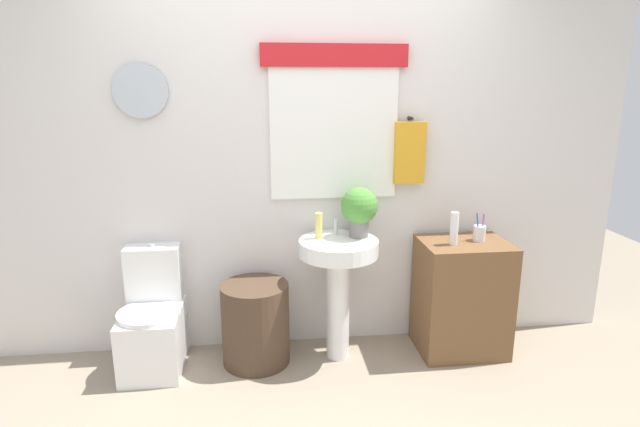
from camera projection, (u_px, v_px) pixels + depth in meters
back_wall at (302, 155)px, 3.35m from camera, size 4.40×0.18×2.60m
toilet at (154, 323)px, 3.23m from camera, size 0.38×0.51×0.78m
laundry_hamper at (256, 323)px, 3.28m from camera, size 0.43×0.43×0.53m
pedestal_sink at (338, 271)px, 3.26m from camera, size 0.50×0.50×0.81m
faucet at (336, 227)px, 3.31m from camera, size 0.03×0.03×0.10m
wooden_cabinet at (461, 297)px, 3.40m from camera, size 0.57×0.44×0.76m
soap_bottle at (319, 226)px, 3.22m from camera, size 0.05×0.05×0.17m
potted_plant at (359, 208)px, 3.23m from camera, size 0.23×0.23×0.32m
lotion_bottle at (454, 228)px, 3.23m from camera, size 0.05×0.05×0.21m
toothbrush_cup at (479, 233)px, 3.33m from camera, size 0.08×0.08×0.19m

